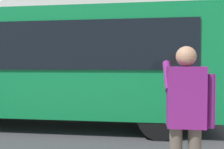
# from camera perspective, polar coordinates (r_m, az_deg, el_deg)

# --- Properties ---
(ground_plane) EXTENTS (60.00, 60.00, 0.00)m
(ground_plane) POSITION_cam_1_polar(r_m,az_deg,el_deg) (7.25, 3.94, -11.03)
(ground_plane) COLOR #38383A
(red_bus) EXTENTS (9.05, 2.54, 3.08)m
(red_bus) POSITION_cam_1_polar(r_m,az_deg,el_deg) (7.17, -14.46, 2.33)
(red_bus) COLOR #0F7238
(red_bus) RESTS_ON ground_plane
(pedestrian_photographer) EXTENTS (0.53, 0.52, 1.70)m
(pedestrian_photographer) POSITION_cam_1_polar(r_m,az_deg,el_deg) (2.86, 16.54, -8.07)
(pedestrian_photographer) COLOR #4C4238
(pedestrian_photographer) RESTS_ON sidewalk_curb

